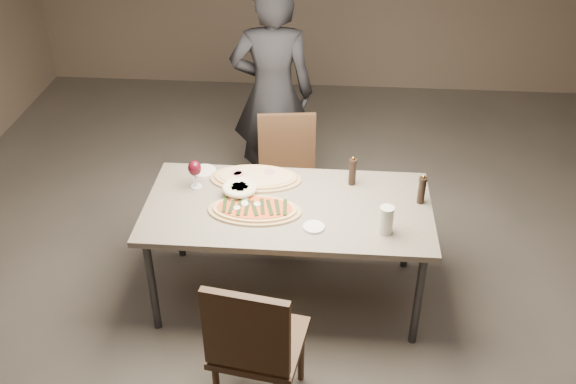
# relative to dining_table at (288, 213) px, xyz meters

# --- Properties ---
(room) EXTENTS (7.00, 7.00, 7.00)m
(room) POSITION_rel_dining_table_xyz_m (0.00, 0.00, 0.71)
(room) COLOR #5A544E
(room) RESTS_ON ground
(dining_table) EXTENTS (1.80, 0.90, 0.75)m
(dining_table) POSITION_rel_dining_table_xyz_m (0.00, 0.00, 0.00)
(dining_table) COLOR slate
(dining_table) RESTS_ON ground
(zucchini_pizza) EXTENTS (0.58, 0.32, 0.05)m
(zucchini_pizza) POSITION_rel_dining_table_xyz_m (-0.20, -0.08, 0.07)
(zucchini_pizza) COLOR tan
(zucchini_pizza) RESTS_ON dining_table
(ham_pizza) EXTENTS (0.61, 0.34, 0.04)m
(ham_pizza) POSITION_rel_dining_table_xyz_m (-0.24, 0.28, 0.07)
(ham_pizza) COLOR tan
(ham_pizza) RESTS_ON dining_table
(bread_basket) EXTENTS (0.23, 0.23, 0.08)m
(bread_basket) POSITION_rel_dining_table_xyz_m (-0.32, 0.08, 0.11)
(bread_basket) COLOR beige
(bread_basket) RESTS_ON dining_table
(oil_dish) EXTENTS (0.13, 0.13, 0.01)m
(oil_dish) POSITION_rel_dining_table_xyz_m (0.17, -0.23, 0.06)
(oil_dish) COLOR white
(oil_dish) RESTS_ON dining_table
(pepper_mill_left) EXTENTS (0.05, 0.05, 0.21)m
(pepper_mill_left) POSITION_rel_dining_table_xyz_m (0.40, 0.28, 0.15)
(pepper_mill_left) COLOR black
(pepper_mill_left) RESTS_ON dining_table
(pepper_mill_right) EXTENTS (0.05, 0.05, 0.20)m
(pepper_mill_right) POSITION_rel_dining_table_xyz_m (0.83, 0.10, 0.15)
(pepper_mill_right) COLOR black
(pepper_mill_right) RESTS_ON dining_table
(carafe) EXTENTS (0.09, 0.09, 0.18)m
(carafe) POSITION_rel_dining_table_xyz_m (0.59, -0.23, 0.15)
(carafe) COLOR silver
(carafe) RESTS_ON dining_table
(wine_glass) EXTENTS (0.09, 0.09, 0.20)m
(wine_glass) POSITION_rel_dining_table_xyz_m (-0.61, 0.16, 0.19)
(wine_glass) COLOR silver
(wine_glass) RESTS_ON dining_table
(side_plate) EXTENTS (0.17, 0.17, 0.01)m
(side_plate) POSITION_rel_dining_table_xyz_m (-0.60, 0.35, 0.06)
(side_plate) COLOR white
(side_plate) RESTS_ON dining_table
(chair_near) EXTENTS (0.54, 0.54, 0.98)m
(chair_near) POSITION_rel_dining_table_xyz_m (-0.10, -0.97, -0.14)
(chair_near) COLOR #422C1C
(chair_near) RESTS_ON ground
(chair_far) EXTENTS (0.50, 0.50, 0.94)m
(chair_far) POSITION_rel_dining_table_xyz_m (-0.06, 0.76, -0.16)
(chair_far) COLOR #422C1C
(chair_far) RESTS_ON ground
(diner) EXTENTS (0.69, 0.48, 1.80)m
(diner) POSITION_rel_dining_table_xyz_m (-0.22, 1.29, 0.21)
(diner) COLOR black
(diner) RESTS_ON ground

